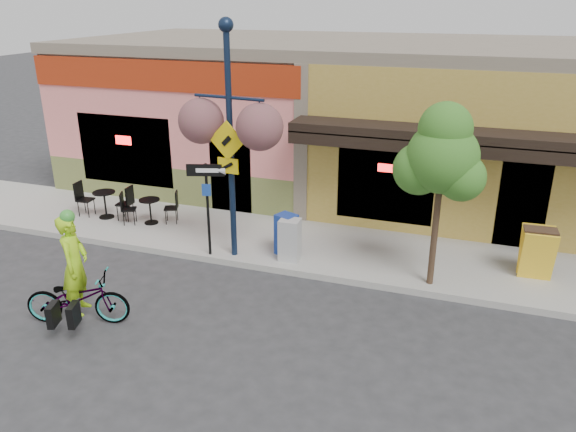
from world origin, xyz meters
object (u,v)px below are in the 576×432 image
object	(u,v)px
street_tree	(438,197)
building	(371,115)
one_way_sign	(208,210)
bicycle	(78,298)
cyclist_rider	(77,277)
newspaper_box_blue	(286,234)
lamp_post	(230,144)
newspaper_box_grey	(290,240)

from	to	relation	value
street_tree	building	bearing A→B (deg)	111.77
one_way_sign	street_tree	distance (m)	5.02
bicycle	cyclist_rider	bearing A→B (deg)	-107.83
newspaper_box_blue	bicycle	bearing A→B (deg)	-103.81
newspaper_box_blue	lamp_post	bearing A→B (deg)	-137.38
newspaper_box_grey	street_tree	bearing A→B (deg)	-4.27
building	cyclist_rider	size ratio (longest dim) A/B	9.58
one_way_sign	street_tree	size ratio (longest dim) A/B	0.57
lamp_post	street_tree	distance (m)	4.47
newspaper_box_blue	newspaper_box_grey	distance (m)	0.30
building	street_tree	xyz separation A→B (m)	(2.65, -6.63, -0.20)
bicycle	lamp_post	distance (m)	4.38
one_way_sign	street_tree	bearing A→B (deg)	-14.91
bicycle	building	bearing A→B (deg)	-36.55
cyclist_rider	one_way_sign	world-z (taller)	one_way_sign
building	newspaper_box_blue	distance (m)	6.49
lamp_post	newspaper_box_grey	world-z (taller)	lamp_post
bicycle	one_way_sign	world-z (taller)	one_way_sign
lamp_post	one_way_sign	distance (m)	1.62
one_way_sign	newspaper_box_grey	bearing A→B (deg)	-6.72
lamp_post	one_way_sign	size ratio (longest dim) A/B	2.39
bicycle	street_tree	size ratio (longest dim) A/B	0.50
building	newspaper_box_blue	bearing A→B (deg)	-95.86
cyclist_rider	lamp_post	distance (m)	4.15
building	cyclist_rider	world-z (taller)	building
cyclist_rider	street_tree	xyz separation A→B (m)	(6.01, 3.43, 1.10)
newspaper_box_grey	newspaper_box_blue	bearing A→B (deg)	121.77
one_way_sign	street_tree	xyz separation A→B (m)	(4.95, 0.22, 0.82)
one_way_sign	newspaper_box_grey	size ratio (longest dim) A/B	2.26
newspaper_box_blue	one_way_sign	bearing A→B (deg)	-137.98
lamp_post	building	bearing A→B (deg)	81.28
building	bicycle	bearing A→B (deg)	-108.72
cyclist_rider	one_way_sign	distance (m)	3.39
lamp_post	newspaper_box_grey	size ratio (longest dim) A/B	5.42
bicycle	one_way_sign	xyz separation A→B (m)	(1.11, 3.21, 0.73)
one_way_sign	newspaper_box_blue	size ratio (longest dim) A/B	2.25
bicycle	newspaper_box_grey	xyz separation A→B (m)	(2.94, 3.55, 0.13)
bicycle	cyclist_rider	xyz separation A→B (m)	(0.05, 0.00, 0.45)
lamp_post	newspaper_box_blue	world-z (taller)	lamp_post
building	one_way_sign	xyz separation A→B (m)	(-2.30, -6.85, -1.01)
bicycle	newspaper_box_grey	world-z (taller)	newspaper_box_grey
building	one_way_sign	distance (m)	7.30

